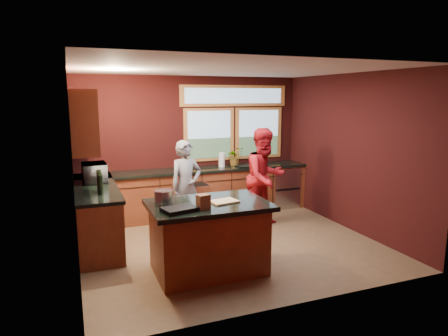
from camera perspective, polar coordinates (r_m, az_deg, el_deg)
floor at (r=6.44m, az=0.84°, el=-10.78°), size 4.50×4.50×0.00m
room_shell at (r=6.15m, az=-5.44°, el=5.41°), size 4.52×4.02×2.71m
back_counter at (r=7.90m, az=-2.43°, el=-3.31°), size 4.50×0.64×0.93m
left_counter at (r=6.69m, az=-17.78°, el=-6.27°), size 0.64×2.30×0.93m
island at (r=5.35m, az=-2.23°, el=-9.80°), size 1.55×1.05×0.95m
person_grey at (r=6.87m, az=-5.43°, el=-2.62°), size 0.64×0.49×1.58m
person_red at (r=7.15m, az=5.84°, el=-1.35°), size 0.99×0.85×1.76m
microwave at (r=6.84m, az=-17.98°, el=-0.62°), size 0.40×0.57×0.30m
potted_plant at (r=8.04m, az=1.59°, el=1.68°), size 0.34×0.29×0.38m
paper_towel at (r=7.88m, az=-0.32°, el=1.17°), size 0.12×0.12×0.28m
cutting_board at (r=5.22m, az=-0.00°, el=-4.80°), size 0.39×0.31×0.02m
stock_pot at (r=5.18m, az=-8.59°, el=-4.13°), size 0.24×0.24×0.18m
paper_bag at (r=4.91m, az=-2.98°, el=-4.83°), size 0.17×0.15×0.18m
black_tray at (r=4.84m, az=-6.36°, el=-5.88°), size 0.46×0.37×0.05m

